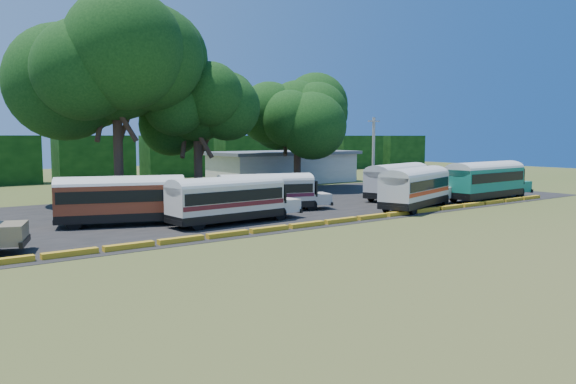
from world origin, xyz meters
TOP-DOWN VIEW (x-y plane):
  - ground at (0.00, 0.00)m, footprint 160.00×160.00m
  - asphalt_strip at (1.00, 12.00)m, footprint 64.00×24.00m
  - curb at (-0.00, 1.00)m, footprint 53.70×0.45m
  - terminal_building at (18.00, 30.00)m, footprint 19.00×9.00m
  - treeline_backdrop at (0.00, 48.00)m, footprint 130.00×4.00m
  - bus_red at (-10.73, 8.84)m, footprint 10.29×5.69m
  - bus_cream_west at (-4.90, 5.16)m, footprint 9.91×2.90m
  - bus_cream_east at (0.89, 8.85)m, footprint 9.32×4.75m
  - bus_white_red at (11.21, 2.68)m, footprint 10.60×5.58m
  - bus_white_blue at (15.52, 8.49)m, footprint 10.48×5.12m
  - bus_teal at (21.26, 2.91)m, footprint 11.02×3.16m
  - tree_west at (-6.86, 20.31)m, footprint 13.36×13.36m
  - tree_center at (1.08, 20.81)m, footprint 9.20×9.20m
  - tree_east at (14.33, 22.39)m, footprint 9.60×9.60m
  - utility_pole at (17.08, 13.29)m, footprint 1.60×0.30m

SIDE VIEW (x-z plane):
  - ground at x=0.00m, z-range 0.00..0.00m
  - asphalt_strip at x=1.00m, z-range 0.00..0.02m
  - curb at x=0.00m, z-range 0.00..0.30m
  - bus_cream_east at x=0.89m, z-range 0.20..3.18m
  - bus_cream_west at x=-4.90m, z-range 0.21..3.43m
  - bus_white_blue at x=15.52m, z-range 0.22..3.57m
  - bus_red at x=-10.73m, z-range 0.24..3.55m
  - bus_white_red at x=11.21m, z-range 0.22..3.62m
  - terminal_building at x=18.00m, z-range 0.03..4.03m
  - bus_teal at x=21.26m, z-range 0.26..3.85m
  - treeline_backdrop at x=0.00m, z-range 0.00..6.00m
  - utility_pole at x=17.08m, z-range 0.11..7.92m
  - tree_east at x=14.33m, z-range 2.48..14.55m
  - tree_center at x=1.08m, z-range 2.65..14.80m
  - tree_west at x=-6.86m, z-range 3.58..20.60m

